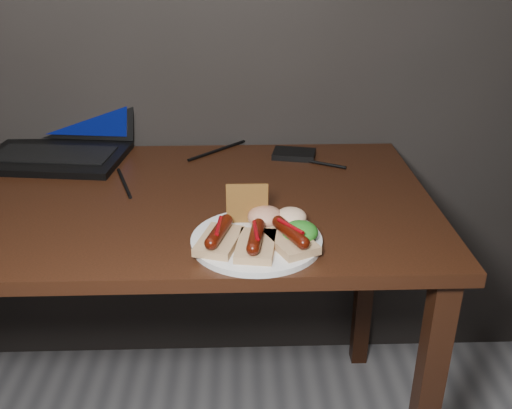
{
  "coord_description": "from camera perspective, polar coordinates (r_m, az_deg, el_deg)",
  "views": [
    {
      "loc": [
        0.26,
        0.18,
        1.3
      ],
      "look_at": [
        0.29,
        1.19,
        0.82
      ],
      "focal_mm": 40.0,
      "sensor_mm": 36.0,
      "label": 1
    }
  ],
  "objects": [
    {
      "name": "plate",
      "position": [
        1.12,
        0.05,
        -3.61
      ],
      "size": [
        0.27,
        0.27,
        0.01
      ],
      "primitive_type": "cylinder",
      "rotation": [
        0.0,
        0.0,
        -0.06
      ],
      "color": "silver",
      "rests_on": "desk"
    },
    {
      "name": "coleslaw_mound",
      "position": [
        1.16,
        3.52,
        -1.25
      ],
      "size": [
        0.06,
        0.06,
        0.04
      ],
      "primitive_type": "ellipsoid",
      "color": "silver",
      "rests_on": "plate"
    },
    {
      "name": "salsa_mound",
      "position": [
        1.16,
        0.91,
        -1.21
      ],
      "size": [
        0.07,
        0.07,
        0.04
      ],
      "primitive_type": "ellipsoid",
      "color": "#9E110F",
      "rests_on": "plate"
    },
    {
      "name": "bread_sausage_center",
      "position": [
        1.07,
        -0.02,
        -3.74
      ],
      "size": [
        0.09,
        0.12,
        0.04
      ],
      "color": "tan",
      "rests_on": "plate"
    },
    {
      "name": "desk_cables",
      "position": [
        1.5,
        -10.16,
        3.64
      ],
      "size": [
        0.97,
        0.39,
        0.01
      ],
      "color": "black",
      "rests_on": "desk"
    },
    {
      "name": "bread_sausage_left",
      "position": [
        1.09,
        -3.71,
        -3.24
      ],
      "size": [
        0.1,
        0.13,
        0.04
      ],
      "color": "tan",
      "rests_on": "plate"
    },
    {
      "name": "salad_greens",
      "position": [
        1.1,
        4.43,
        -2.75
      ],
      "size": [
        0.07,
        0.07,
        0.04
      ],
      "primitive_type": "ellipsoid",
      "color": "#105211",
      "rests_on": "plate"
    },
    {
      "name": "hard_drive",
      "position": [
        1.56,
        3.83,
        5.05
      ],
      "size": [
        0.13,
        0.1,
        0.02
      ],
      "primitive_type": "cube",
      "rotation": [
        0.0,
        0.0,
        -0.21
      ],
      "color": "black",
      "rests_on": "desk"
    },
    {
      "name": "bread_sausage_right",
      "position": [
        1.09,
        3.44,
        -3.3
      ],
      "size": [
        0.11,
        0.13,
        0.04
      ],
      "color": "tan",
      "rests_on": "plate"
    },
    {
      "name": "desk",
      "position": [
        1.39,
        -12.33,
        -2.62
      ],
      "size": [
        1.4,
        0.7,
        0.75
      ],
      "color": "#36180D",
      "rests_on": "ground"
    },
    {
      "name": "laptop",
      "position": [
        1.66,
        -18.94,
        6.69
      ],
      "size": [
        0.4,
        0.37,
        0.25
      ],
      "color": "black",
      "rests_on": "desk"
    },
    {
      "name": "crispbread",
      "position": [
        1.16,
        -0.89,
        0.1
      ],
      "size": [
        0.08,
        0.01,
        0.08
      ],
      "primitive_type": "cube",
      "color": "olive",
      "rests_on": "plate"
    }
  ]
}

